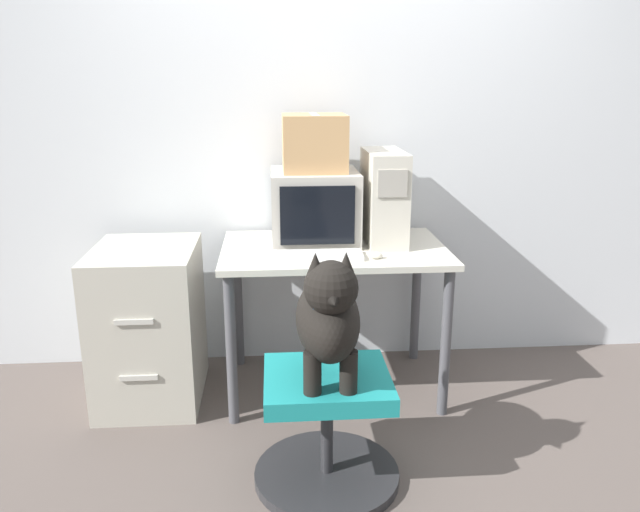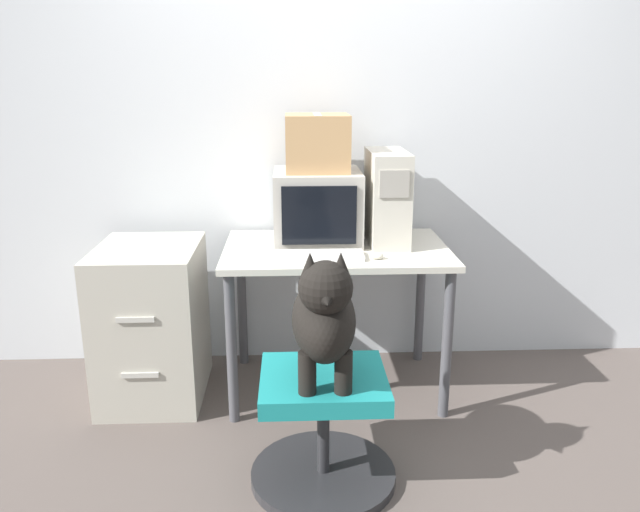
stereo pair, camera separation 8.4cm
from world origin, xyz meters
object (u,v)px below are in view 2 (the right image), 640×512
Objects in this scene: cardboard_box at (317,143)px; crt_monitor at (317,206)px; dog at (324,315)px; filing_cabinet at (152,322)px; pc_tower at (387,197)px; keyboard at (319,255)px; office_chair at (323,428)px.

crt_monitor is at bearing -90.00° from cardboard_box.
dog is 1.20m from filing_cabinet.
pc_tower is 1.11× the size of keyboard.
filing_cabinet is at bearing 135.64° from dog.
keyboard is at bearing -91.03° from cardboard_box.
filing_cabinet is (-0.82, 0.81, -0.34)m from dog.
dog is at bearing -90.00° from office_chair.
pc_tower is 0.78× the size of office_chair.
dog reaches higher than office_chair.
pc_tower reaches higher than filing_cabinet.
crt_monitor is 1.15m from office_chair.
filing_cabinet is (-1.18, -0.12, -0.60)m from pc_tower.
pc_tower is at bearing -4.08° from crt_monitor.
dog is at bearing -90.66° from keyboard.
keyboard is at bearing 89.34° from dog.
cardboard_box reaches higher than keyboard.
keyboard reaches higher than filing_cabinet.
office_chair is 1.11× the size of dog.
office_chair is at bearing -90.83° from cardboard_box.
crt_monitor is 0.97m from dog.
filing_cabinet is (-0.82, 0.76, 0.16)m from office_chair.
dog is 1.09m from cardboard_box.
crt_monitor is 0.56× the size of filing_cabinet.
office_chair is 1.88× the size of cardboard_box.
dog is 0.68× the size of filing_cabinet.
dog is at bearing -90.79° from cardboard_box.
pc_tower is 0.51m from keyboard.
crt_monitor is 1.41× the size of cardboard_box.
dog is 1.70× the size of cardboard_box.
cardboard_box reaches higher than dog.
crt_monitor is 1.06× the size of keyboard.
dog is (-0.36, -0.93, -0.26)m from pc_tower.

